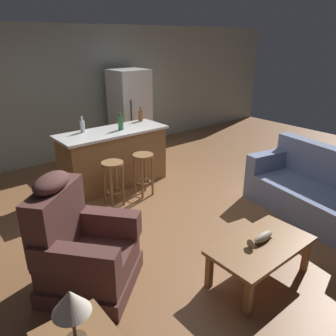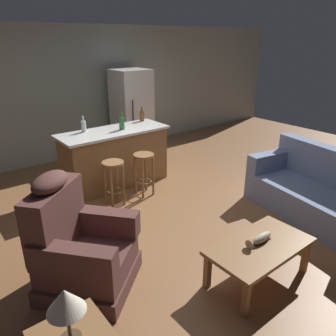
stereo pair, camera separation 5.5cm
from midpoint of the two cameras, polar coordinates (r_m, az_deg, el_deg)
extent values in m
plane|color=brown|center=(4.72, -0.92, -8.08)|extent=(12.00, 12.00, 0.00)
cube|color=#939E93|center=(6.90, -17.68, 12.06)|extent=(12.00, 0.05, 2.60)
cube|color=olive|center=(3.51, 15.52, -12.87)|extent=(1.10, 0.60, 0.04)
cube|color=olive|center=(3.21, 13.28, -21.20)|extent=(0.06, 0.06, 0.38)
cube|color=olive|center=(3.89, 22.52, -13.84)|extent=(0.06, 0.06, 0.38)
cube|color=olive|center=(3.44, 6.72, -17.31)|extent=(0.06, 0.06, 0.38)
cube|color=olive|center=(4.08, 16.60, -11.21)|extent=(0.06, 0.06, 0.38)
cube|color=#4C3823|center=(3.54, 15.72, -12.01)|extent=(0.22, 0.07, 0.01)
ellipsoid|color=tan|center=(3.52, 15.79, -11.48)|extent=(0.28, 0.09, 0.09)
cone|color=tan|center=(3.40, 14.07, -12.57)|extent=(0.06, 0.10, 0.10)
cube|color=#707FA3|center=(5.04, 23.43, -6.65)|extent=(1.16, 2.02, 0.20)
cube|color=#707FA3|center=(4.95, 23.79, -4.50)|extent=(1.16, 2.02, 0.22)
cube|color=#707FA3|center=(5.06, 26.66, 0.14)|extent=(0.53, 1.91, 0.52)
cube|color=#707FA3|center=(5.36, 17.16, 1.27)|extent=(0.86, 0.35, 0.28)
cube|color=brown|center=(3.58, -13.52, -18.08)|extent=(1.18, 1.18, 0.18)
cube|color=brown|center=(3.45, -13.83, -15.39)|extent=(1.09, 1.10, 0.24)
cube|color=brown|center=(3.34, -19.27, -8.37)|extent=(0.73, 0.67, 0.64)
ellipsoid|color=brown|center=(3.17, -20.11, -2.41)|extent=(0.52, 0.50, 0.16)
cube|color=brown|center=(3.55, -11.75, -9.14)|extent=(0.65, 0.73, 0.26)
cube|color=brown|center=(3.06, -16.46, -15.25)|extent=(0.65, 0.73, 0.26)
cylinder|color=olive|center=(2.83, -13.29, -26.41)|extent=(0.04, 0.04, 0.52)
cylinder|color=#4C3823|center=(2.32, -16.79, -24.78)|extent=(0.02, 0.02, 0.22)
cone|color=beige|center=(2.18, -17.36, -21.32)|extent=(0.24, 0.24, 0.16)
cube|color=olive|center=(5.55, -9.63, 1.52)|extent=(1.71, 0.63, 0.91)
cube|color=silver|center=(5.41, -9.95, 6.25)|extent=(1.80, 0.70, 0.04)
cylinder|color=olive|center=(4.79, -10.00, 0.79)|extent=(0.32, 0.32, 0.04)
torus|color=olive|center=(4.96, -9.67, -3.97)|extent=(0.23, 0.23, 0.02)
cylinder|color=olive|center=(4.79, -10.18, -3.62)|extent=(0.04, 0.04, 0.64)
cylinder|color=olive|center=(4.88, -8.14, -3.00)|extent=(0.04, 0.04, 0.64)
cylinder|color=olive|center=(4.95, -11.33, -2.83)|extent=(0.04, 0.04, 0.64)
cylinder|color=olive|center=(5.04, -9.34, -2.25)|extent=(0.04, 0.04, 0.64)
cylinder|color=olive|center=(5.05, -4.70, 2.18)|extent=(0.32, 0.32, 0.04)
torus|color=olive|center=(5.21, -4.55, -2.38)|extent=(0.23, 0.23, 0.02)
cylinder|color=olive|center=(5.05, -4.86, -1.99)|extent=(0.04, 0.04, 0.64)
cylinder|color=olive|center=(5.15, -3.03, -1.43)|extent=(0.04, 0.04, 0.64)
cylinder|color=olive|center=(5.20, -6.12, -1.30)|extent=(0.04, 0.04, 0.64)
cylinder|color=olive|center=(5.30, -4.32, -0.77)|extent=(0.04, 0.04, 0.64)
cube|color=white|center=(6.98, -6.85, 9.49)|extent=(0.70, 0.66, 1.76)
cylinder|color=#333338|center=(6.57, -6.63, 9.52)|extent=(0.02, 0.02, 0.50)
cylinder|color=brown|center=(5.95, -5.06, 8.99)|extent=(0.08, 0.08, 0.18)
cylinder|color=brown|center=(5.93, -5.10, 10.19)|extent=(0.03, 0.03, 0.08)
cylinder|color=silver|center=(5.38, -14.96, 6.97)|extent=(0.07, 0.07, 0.18)
cylinder|color=silver|center=(5.35, -15.09, 8.28)|extent=(0.03, 0.03, 0.08)
cylinder|color=#2D6B38|center=(5.40, -8.53, 7.64)|extent=(0.09, 0.09, 0.20)
cylinder|color=#2D6B38|center=(5.37, -8.61, 9.10)|extent=(0.03, 0.03, 0.08)
camera|label=1|loc=(0.03, -90.36, -0.15)|focal=35.00mm
camera|label=2|loc=(0.03, 89.64, 0.15)|focal=35.00mm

